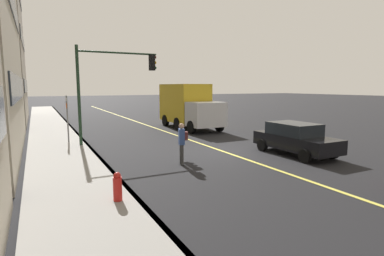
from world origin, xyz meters
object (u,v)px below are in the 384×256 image
object	(u,v)px
pedestrian_with_backpack	(182,141)
street_sign_post	(67,116)
car_black	(295,138)
traffic_light_mast	(112,78)
fire_hydrant	(118,189)
truck_yellow	(188,105)

from	to	relation	value
pedestrian_with_backpack	street_sign_post	bearing A→B (deg)	28.48
car_black	traffic_light_mast	size ratio (longest dim) A/B	0.78
traffic_light_mast	fire_hydrant	distance (m)	9.68
fire_hydrant	pedestrian_with_backpack	bearing A→B (deg)	-46.92
car_black	fire_hydrant	world-z (taller)	car_black
car_black	traffic_light_mast	distance (m)	10.01
traffic_light_mast	street_sign_post	bearing A→B (deg)	61.16
car_black	traffic_light_mast	world-z (taller)	traffic_light_mast
car_black	fire_hydrant	xyz separation A→B (m)	(-2.52, 9.06, -0.32)
car_black	pedestrian_with_backpack	bearing A→B (deg)	82.76
truck_yellow	fire_hydrant	distance (m)	15.97
street_sign_post	truck_yellow	bearing A→B (deg)	-70.68
truck_yellow	street_sign_post	size ratio (longest dim) A/B	2.49
street_sign_post	fire_hydrant	world-z (taller)	street_sign_post
traffic_light_mast	car_black	bearing A→B (deg)	-131.96
truck_yellow	street_sign_post	xyz separation A→B (m)	(-3.16, 9.02, -0.15)
pedestrian_with_backpack	truck_yellow	bearing A→B (deg)	-27.54
traffic_light_mast	street_sign_post	xyz separation A→B (m)	(1.23, 2.24, -2.08)
pedestrian_with_backpack	street_sign_post	size ratio (longest dim) A/B	0.63
street_sign_post	fire_hydrant	xyz separation A→B (m)	(-10.16, -0.31, -1.15)
car_black	pedestrian_with_backpack	distance (m)	5.65
traffic_light_mast	street_sign_post	size ratio (longest dim) A/B	1.95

